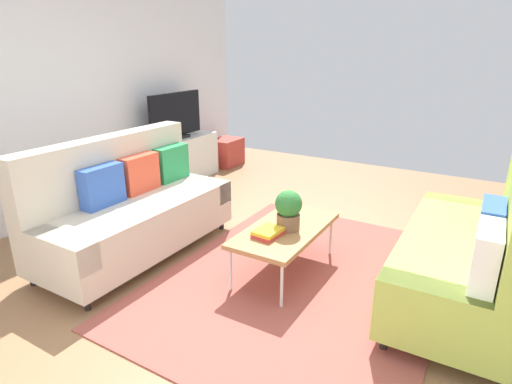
% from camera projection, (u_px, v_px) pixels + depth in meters
% --- Properties ---
extents(ground_plane, '(7.68, 7.68, 0.00)m').
position_uv_depth(ground_plane, '(279.00, 267.00, 3.80)').
color(ground_plane, '#936B47').
extents(wall_far, '(6.40, 0.12, 2.90)m').
position_uv_depth(wall_far, '(58.00, 87.00, 4.67)').
color(wall_far, silver).
rests_on(wall_far, ground_plane).
extents(area_rug, '(2.90, 2.20, 0.01)m').
position_uv_depth(area_rug, '(302.00, 279.00, 3.58)').
color(area_rug, '#9E4C42').
rests_on(area_rug, ground_plane).
extents(couch_beige, '(1.90, 0.85, 1.10)m').
position_uv_depth(couch_beige, '(131.00, 207.00, 3.95)').
color(couch_beige, beige).
rests_on(couch_beige, ground_plane).
extents(couch_green, '(1.91, 0.87, 1.10)m').
position_uv_depth(couch_green, '(474.00, 251.00, 3.12)').
color(couch_green, '#A3BC4C').
rests_on(couch_green, ground_plane).
extents(coffee_table, '(1.10, 0.56, 0.42)m').
position_uv_depth(coffee_table, '(285.00, 231.00, 3.59)').
color(coffee_table, '#9E7042').
rests_on(coffee_table, ground_plane).
extents(tv_console, '(1.40, 0.44, 0.64)m').
position_uv_depth(tv_console, '(177.00, 160.00, 6.10)').
color(tv_console, silver).
rests_on(tv_console, ground_plane).
extents(tv, '(1.00, 0.20, 0.64)m').
position_uv_depth(tv, '(176.00, 116.00, 5.88)').
color(tv, black).
rests_on(tv, tv_console).
extents(storage_trunk, '(0.52, 0.40, 0.44)m').
position_uv_depth(storage_trunk, '(226.00, 152.00, 6.98)').
color(storage_trunk, '#B2382D').
rests_on(storage_trunk, ground_plane).
extents(potted_plant, '(0.23, 0.23, 0.34)m').
position_uv_depth(potted_plant, '(288.00, 209.00, 3.50)').
color(potted_plant, brown).
rests_on(potted_plant, coffee_table).
extents(table_book_0, '(0.26, 0.21, 0.03)m').
position_uv_depth(table_book_0, '(268.00, 234.00, 3.43)').
color(table_book_0, red).
rests_on(table_book_0, coffee_table).
extents(table_book_1, '(0.25, 0.20, 0.03)m').
position_uv_depth(table_book_1, '(268.00, 231.00, 3.42)').
color(table_book_1, gold).
rests_on(table_book_1, table_book_0).
extents(vase_0, '(0.10, 0.10, 0.15)m').
position_uv_depth(vase_0, '(143.00, 140.00, 5.52)').
color(vase_0, '#B24C4C').
rests_on(vase_0, tv_console).
extents(vase_1, '(0.09, 0.09, 0.14)m').
position_uv_depth(vase_1, '(152.00, 138.00, 5.65)').
color(vase_1, '#33B29E').
rests_on(vase_1, tv_console).
extents(bottle_0, '(0.06, 0.06, 0.14)m').
position_uv_depth(bottle_0, '(165.00, 137.00, 5.73)').
color(bottle_0, gold).
rests_on(bottle_0, tv_console).
extents(bottle_1, '(0.05, 0.05, 0.21)m').
position_uv_depth(bottle_1, '(170.00, 133.00, 5.81)').
color(bottle_1, gold).
rests_on(bottle_1, tv_console).
extents(bottle_2, '(0.05, 0.05, 0.15)m').
position_uv_depth(bottle_2, '(175.00, 134.00, 5.90)').
color(bottle_2, red).
rests_on(bottle_2, tv_console).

